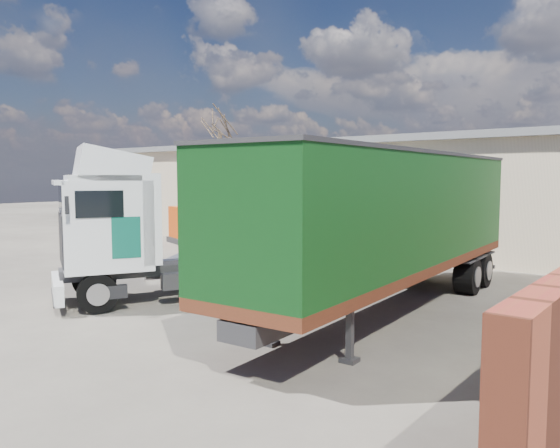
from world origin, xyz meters
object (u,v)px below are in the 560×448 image
Objects in this scene: bare_tree at (220,121)px; panel_van at (252,232)px; tractor_unit at (136,237)px; orange_skip at (194,228)px; box_trailer at (391,216)px.

bare_tree is 2.23× the size of panel_van.
tractor_unit is 1.90× the size of orange_skip.
box_trailer is 3.53× the size of orange_skip.
panel_van is at bearing -40.61° from bare_tree.
orange_skip is (-4.09, -0.02, -0.00)m from panel_van.
box_trailer is at bearing -13.74° from panel_van.
panel_van is at bearing 20.78° from orange_skip.
box_trailer is 16.53m from orange_skip.
box_trailer is (6.28, 3.27, 0.69)m from tractor_unit.
bare_tree reaches higher than panel_van.
bare_tree is at bearing 149.39° from orange_skip.
bare_tree reaches higher than box_trailer.
box_trailer is at bearing -37.23° from bare_tree.
bare_tree is 2.68× the size of orange_skip.
box_trailer is 12.98m from panel_van.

